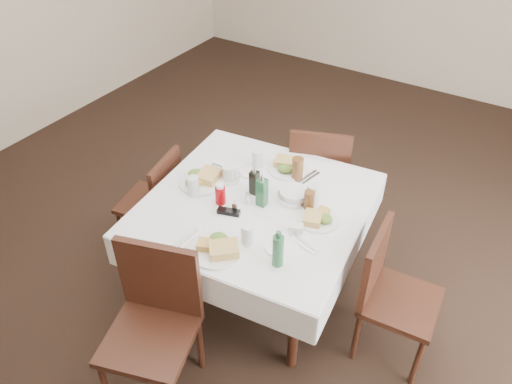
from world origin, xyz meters
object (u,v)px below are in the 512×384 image
at_px(water_n, 258,159).
at_px(bread_basket, 294,195).
at_px(dining_table, 256,212).
at_px(water_e, 313,194).
at_px(chair_north, 319,172).
at_px(chair_south, 155,315).
at_px(ketchup_bottle, 220,194).
at_px(coffee_mug, 230,174).
at_px(oil_cruet_dark, 254,182).
at_px(chair_west, 157,197).
at_px(water_s, 247,235).
at_px(water_w, 194,186).
at_px(green_bottle, 278,250).
at_px(chair_east, 388,288).
at_px(oil_cruet_green, 262,191).

distance_m(water_n, bread_basket, 0.41).
distance_m(dining_table, water_e, 0.38).
xyz_separation_m(chair_north, chair_south, (-0.15, -1.69, 0.02)).
xyz_separation_m(chair_south, ketchup_bottle, (-0.10, 0.77, 0.27)).
xyz_separation_m(ketchup_bottle, coffee_mug, (-0.09, 0.23, -0.02)).
relative_size(dining_table, oil_cruet_dark, 6.93).
relative_size(water_e, oil_cruet_dark, 0.70).
bearing_deg(ketchup_bottle, bread_basket, 36.82).
relative_size(chair_west, water_e, 5.59).
bearing_deg(chair_north, water_s, -85.37).
xyz_separation_m(chair_north, water_e, (0.24, -0.63, 0.30)).
xyz_separation_m(water_n, ketchup_bottle, (0.01, -0.45, -0.00)).
relative_size(water_s, coffee_mug, 0.80).
relative_size(chair_south, water_e, 6.57).
bearing_deg(water_w, oil_cruet_dark, 34.04).
distance_m(water_s, bread_basket, 0.49).
height_order(dining_table, green_bottle, green_bottle).
bearing_deg(green_bottle, chair_south, -132.87).
height_order(chair_east, green_bottle, green_bottle).
bearing_deg(water_w, oil_cruet_green, 18.79).
bearing_deg(ketchup_bottle, chair_west, 172.10).
height_order(chair_east, coffee_mug, chair_east).
bearing_deg(chair_north, chair_west, -137.02).
height_order(chair_north, coffee_mug, chair_north).
relative_size(chair_south, chair_west, 1.18).
distance_m(water_s, water_w, 0.57).
xyz_separation_m(dining_table, oil_cruet_green, (0.04, 0.00, 0.18)).
xyz_separation_m(water_n, water_w, (-0.18, -0.47, -0.00)).
xyz_separation_m(chair_north, water_n, (-0.25, -0.47, 0.30)).
relative_size(chair_east, coffee_mug, 5.48).
bearing_deg(chair_east, dining_table, -179.68).
distance_m(dining_table, oil_cruet_green, 0.19).
xyz_separation_m(chair_south, coffee_mug, (-0.18, 0.99, 0.26)).
height_order(chair_west, ketchup_bottle, ketchup_bottle).
bearing_deg(oil_cruet_green, green_bottle, -48.94).
height_order(water_n, water_e, water_e).
height_order(water_n, water_w, water_n).
bearing_deg(ketchup_bottle, coffee_mug, 111.04).
xyz_separation_m(chair_east, water_e, (-0.60, 0.17, 0.33)).
height_order(dining_table, oil_cruet_dark, oil_cruet_dark).
bearing_deg(water_n, oil_cruet_green, -54.20).
bearing_deg(water_s, bread_basket, 86.69).
bearing_deg(water_e, dining_table, -149.97).
height_order(water_n, ketchup_bottle, ketchup_bottle).
relative_size(water_n, bread_basket, 0.66).
distance_m(bread_basket, ketchup_bottle, 0.46).
bearing_deg(water_w, bread_basket, 27.84).
bearing_deg(green_bottle, chair_east, 36.34).
bearing_deg(oil_cruet_dark, water_s, -62.59).
bearing_deg(water_s, chair_north, 94.63).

